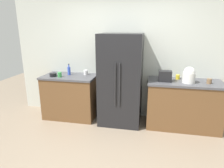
% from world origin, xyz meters
% --- Properties ---
extents(ground_plane, '(9.77, 9.77, 0.00)m').
position_xyz_m(ground_plane, '(0.00, 0.00, 0.00)').
color(ground_plane, gray).
extents(kitchen_back_panel, '(4.88, 0.10, 3.06)m').
position_xyz_m(kitchen_back_panel, '(0.00, 1.67, 1.53)').
color(kitchen_back_panel, silver).
rests_on(kitchen_back_panel, ground_plane).
extents(counter_left, '(1.13, 0.68, 0.94)m').
position_xyz_m(counter_left, '(-1.11, 1.29, 0.47)').
color(counter_left, brown).
rests_on(counter_left, ground_plane).
extents(counter_right, '(1.40, 0.68, 0.94)m').
position_xyz_m(counter_right, '(1.24, 1.29, 0.47)').
color(counter_right, brown).
rests_on(counter_right, ground_plane).
extents(refrigerator, '(0.83, 0.72, 1.82)m').
position_xyz_m(refrigerator, '(-0.00, 1.25, 0.91)').
color(refrigerator, black).
rests_on(refrigerator, ground_plane).
extents(toaster, '(0.24, 0.18, 0.21)m').
position_xyz_m(toaster, '(0.85, 1.23, 1.04)').
color(toaster, black).
rests_on(toaster, counter_right).
extents(rice_cooker, '(0.23, 0.23, 0.30)m').
position_xyz_m(rice_cooker, '(1.28, 1.21, 1.08)').
color(rice_cooker, white).
rests_on(rice_cooker, counter_right).
extents(bottle_a, '(0.06, 0.06, 0.24)m').
position_xyz_m(bottle_a, '(-1.15, 1.36, 1.03)').
color(bottle_a, blue).
rests_on(bottle_a, counter_left).
extents(cup_a, '(0.08, 0.08, 0.10)m').
position_xyz_m(cup_a, '(-1.26, 1.13, 0.99)').
color(cup_a, green).
rests_on(cup_a, counter_left).
extents(cup_b, '(0.09, 0.09, 0.09)m').
position_xyz_m(cup_b, '(1.64, 1.22, 0.98)').
color(cup_b, brown).
rests_on(cup_b, counter_right).
extents(cup_c, '(0.08, 0.08, 0.09)m').
position_xyz_m(cup_c, '(1.11, 1.44, 0.98)').
color(cup_c, yellow).
rests_on(cup_c, counter_right).
extents(cup_d, '(0.09, 0.09, 0.10)m').
position_xyz_m(cup_d, '(-0.80, 1.44, 0.99)').
color(cup_d, white).
rests_on(cup_d, counter_left).
extents(bowl_a, '(0.15, 0.15, 0.07)m').
position_xyz_m(bowl_a, '(-1.42, 1.15, 0.97)').
color(bowl_a, black).
rests_on(bowl_a, counter_left).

